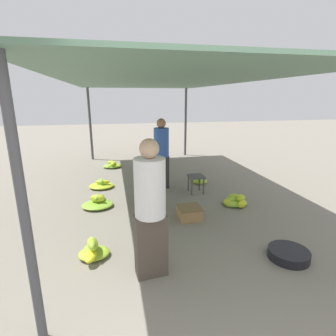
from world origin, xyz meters
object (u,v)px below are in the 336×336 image
Objects in this scene: vendor_foreground at (150,208)px; banana_pile_right_1 at (200,180)px; banana_pile_left_0 at (98,203)px; stool at (196,179)px; shopper_walking_mid at (161,153)px; crate_mid at (189,213)px; crate_near at (148,200)px; banana_pile_right_0 at (235,202)px; banana_pile_left_3 at (93,251)px; banana_pile_left_2 at (113,165)px; banana_pile_left_1 at (102,185)px; basin_black at (289,254)px.

vendor_foreground reaches higher than banana_pile_right_1.
banana_pile_left_0 is at bearing -157.74° from banana_pile_right_1.
stool reaches higher than banana_pile_left_0.
shopper_walking_mid reaches higher than banana_pile_left_0.
crate_mid is at bearing 56.83° from vendor_foreground.
vendor_foreground is 4.18× the size of stool.
banana_pile_right_0 is at bearing -10.99° from crate_near.
shopper_walking_mid is (-1.23, 1.38, 0.76)m from banana_pile_right_0.
banana_pile_left_3 is at bearing -151.86° from crate_mid.
banana_pile_left_2 is at bearing 123.78° from banana_pile_right_0.
vendor_foreground is 2.87× the size of banana_pile_left_1.
vendor_foreground is 2.92× the size of banana_pile_left_2.
banana_pile_left_1 is at bearing 148.01° from banana_pile_right_0.
crate_mid reaches higher than banana_pile_right_1.
basin_black is 0.93× the size of banana_pile_left_2.
banana_pile_left_0 is at bearing 107.87° from vendor_foreground.
shopper_walking_mid reaches higher than banana_pile_left_3.
vendor_foreground is at bearing -123.17° from crate_mid.
banana_pile_right_1 is 2.04m from crate_mid.
vendor_foreground is 3.29× the size of banana_pile_left_3.
stool is 0.75m from banana_pile_right_1.
banana_pile_left_2 is at bearing 112.92° from basin_black.
stool is 0.79× the size of banana_pile_left_3.
vendor_foreground is 2.99m from stool.
banana_pile_right_1 is (-0.23, 1.51, -0.02)m from banana_pile_right_0.
banana_pile_left_3 reaches higher than crate_near.
stool reaches higher than banana_pile_left_3.
banana_pile_left_0 is 1.44× the size of crate_near.
banana_pile_left_2 is 1.33× the size of banana_pile_right_1.
banana_pile_left_3 is at bearing -90.56° from banana_pile_left_1.
banana_pile_left_1 is 0.36× the size of shopper_walking_mid.
banana_pile_left_1 is at bearing 101.57° from vendor_foreground.
banana_pile_right_0 is at bearing -81.30° from banana_pile_right_1.
crate_near is at bearing -10.81° from banana_pile_left_0.
basin_black is at bearing -70.55° from shopper_walking_mid.
stool is (1.40, 2.59, -0.54)m from vendor_foreground.
crate_mid is at bearing -51.87° from banana_pile_left_1.
crate_mid is at bearing -84.42° from shopper_walking_mid.
banana_pile_left_2 is 1.36× the size of crate_near.
stool is 1.00× the size of crate_mid.
shopper_walking_mid is (1.11, -2.11, 0.78)m from banana_pile_left_2.
stool is 1.00m from shopper_walking_mid.
crate_near reaches higher than banana_pile_right_1.
banana_pile_left_2 is 4.73m from banana_pile_left_3.
crate_near is (0.96, -0.18, 0.04)m from banana_pile_left_0.
shopper_walking_mid reaches higher than stool.
banana_pile_left_0 reaches higher than banana_pile_right_0.
banana_pile_left_0 is 1.06× the size of banana_pile_left_2.
shopper_walking_mid reaches higher than banana_pile_left_1.
banana_pile_right_0 is at bearing -48.49° from shopper_walking_mid.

